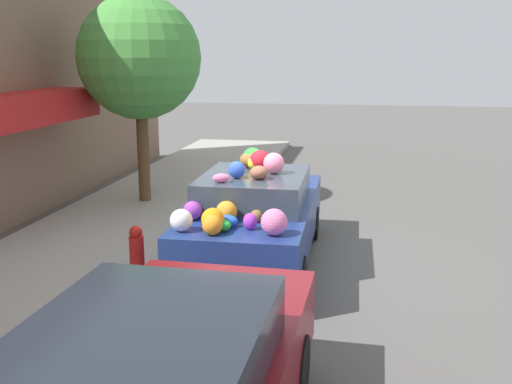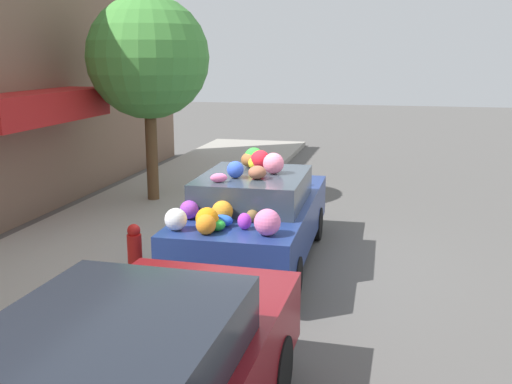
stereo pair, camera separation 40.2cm
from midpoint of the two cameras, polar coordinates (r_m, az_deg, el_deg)
The scene contains 5 objects.
ground_plane at distance 9.25m, azimuth 1.72°, elevation -6.63°, with size 60.00×60.00×0.00m, color #565451.
sidewalk_curb at distance 10.08m, azimuth -13.55°, elevation -4.89°, with size 24.00×3.20×0.15m.
street_tree at distance 12.35m, azimuth -9.30°, elevation 12.47°, with size 2.44×2.44×4.12m.
fire_hydrant at distance 8.39m, azimuth -10.14°, elevation -5.37°, with size 0.20×0.20×0.70m.
art_car at distance 9.00m, azimuth 1.18°, elevation -2.20°, with size 4.20×1.78×1.70m.
Camera 2 is at (-8.51, -1.90, 3.10)m, focal length 42.00 mm.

